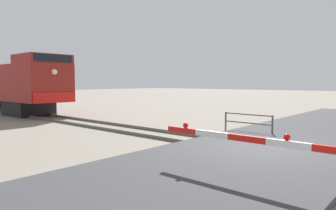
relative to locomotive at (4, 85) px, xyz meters
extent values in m
plane|color=gray|center=(0.00, -22.02, -2.16)|extent=(160.00, 160.00, 0.00)
cube|color=#59544C|center=(-0.72, -22.02, -2.09)|extent=(0.08, 80.00, 0.15)
cube|color=#59544C|center=(0.72, -22.02, -2.09)|extent=(0.08, 80.00, 0.15)
cube|color=#38383A|center=(0.00, -22.02, -2.08)|extent=(36.00, 5.77, 0.17)
cube|color=black|center=(0.00, -4.27, -1.64)|extent=(2.53, 3.20, 1.05)
cube|color=maroon|center=(0.00, 0.24, 0.16)|extent=(2.98, 16.41, 2.54)
cube|color=maroon|center=(0.00, -6.52, 1.72)|extent=(2.92, 2.88, 0.58)
cube|color=black|center=(0.00, -8.00, 1.72)|extent=(2.53, 0.06, 0.46)
cube|color=red|center=(0.00, -8.01, -0.76)|extent=(2.83, 0.08, 0.64)
sphere|color=#F2EACC|center=(0.00, -8.02, 0.86)|extent=(0.36, 0.36, 0.36)
cube|color=white|center=(-3.65, -24.04, -1.05)|extent=(0.10, 0.92, 0.14)
cube|color=red|center=(-3.65, -23.12, -1.05)|extent=(0.10, 0.92, 0.14)
cube|color=white|center=(-3.65, -22.20, -1.05)|extent=(0.10, 0.92, 0.14)
cube|color=red|center=(-3.65, -21.28, -1.05)|extent=(0.10, 0.92, 0.14)
sphere|color=red|center=(-3.65, -24.01, -0.91)|extent=(0.14, 0.14, 0.14)
sphere|color=red|center=(-3.65, -21.39, -0.91)|extent=(0.14, 0.14, 0.14)
cylinder|color=#4C4742|center=(2.89, -21.03, -1.69)|extent=(0.08, 0.08, 0.95)
cylinder|color=#4C4742|center=(2.89, -18.73, -1.69)|extent=(0.08, 0.08, 0.95)
cylinder|color=#4C4742|center=(2.89, -19.88, -1.25)|extent=(0.06, 2.30, 0.06)
cylinder|color=#4C4742|center=(2.89, -19.88, -1.64)|extent=(0.06, 2.30, 0.06)
camera|label=1|loc=(-9.91, -26.26, 0.21)|focal=32.79mm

